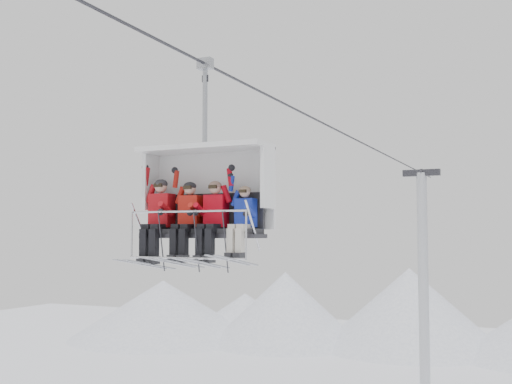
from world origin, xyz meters
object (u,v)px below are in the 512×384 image
at_px(skier_far_left, 159,216).
at_px(skier_center_right, 213,217).
at_px(skier_center_left, 188,217).
at_px(skier_far_right, 243,219).
at_px(chairlift_carrier, 208,192).
at_px(lift_tower_right, 424,312).

xyz_separation_m(skier_far_left, skier_center_right, (1.24, -0.01, -0.04)).
height_order(skier_center_left, skier_center_right, skier_center_left).
xyz_separation_m(skier_far_left, skier_far_right, (1.88, -0.02, -0.09)).
distance_m(skier_far_left, skier_far_right, 1.88).
bearing_deg(skier_center_left, skier_far_right, -0.76).
relative_size(chairlift_carrier, skier_far_left, 2.22).
height_order(lift_tower_right, skier_center_left, lift_tower_right).
height_order(chairlift_carrier, skier_center_right, chairlift_carrier).
xyz_separation_m(lift_tower_right, skier_center_right, (0.29, -24.64, 4.45)).
bearing_deg(skier_far_left, chairlift_carrier, 17.73).
height_order(lift_tower_right, chairlift_carrier, lift_tower_right).
height_order(chairlift_carrier, skier_far_right, chairlift_carrier).
relative_size(lift_tower_right, skier_far_left, 7.50).
bearing_deg(lift_tower_right, chairlift_carrier, -90.00).
distance_m(chairlift_carrier, skier_center_right, 0.67).
height_order(lift_tower_right, skier_far_right, lift_tower_right).
bearing_deg(chairlift_carrier, skier_center_left, -131.25).
distance_m(chairlift_carrier, skier_far_right, 1.14).
distance_m(lift_tower_right, skier_far_right, 25.06).
bearing_deg(skier_far_right, lift_tower_right, 92.16).
relative_size(skier_center_left, skier_far_right, 1.00).
bearing_deg(skier_center_right, skier_center_left, 179.95).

